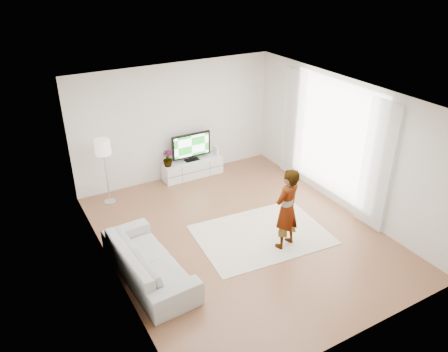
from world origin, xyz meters
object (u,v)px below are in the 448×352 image
rug (262,235)px  player (287,209)px  floor_lamp (103,150)px  television (191,146)px  media_console (193,168)px  sofa (149,261)px

rug → player: 0.96m
rug → floor_lamp: (-2.24, 2.75, 1.26)m
television → media_console: bearing=-90.0°
media_console → rug: (0.07, -2.98, -0.21)m
rug → player: (0.18, -0.49, 0.80)m
television → sofa: television is taller
rug → sofa: sofa is taller
media_console → rug: bearing=-88.7°
television → floor_lamp: (-2.17, -0.26, 0.47)m
player → floor_lamp: (-2.42, 3.24, 0.46)m
rug → sofa: (-2.37, -0.07, 0.32)m
television → player: (0.25, -3.50, 0.01)m
rug → sofa: 2.39m
player → sofa: (-2.55, 0.42, -0.48)m
media_console → floor_lamp: size_ratio=1.01×
television → sofa: size_ratio=0.45×
rug → floor_lamp: 3.76m
floor_lamp → television: bearing=6.8°
media_console → floor_lamp: (-2.17, -0.23, 1.06)m
player → floor_lamp: player is taller
media_console → television: 0.59m
rug → player: size_ratio=1.57×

